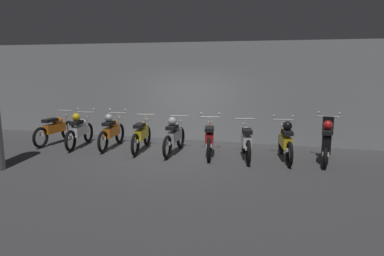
# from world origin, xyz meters

# --- Properties ---
(ground_plane) EXTENTS (80.00, 80.00, 0.00)m
(ground_plane) POSITION_xyz_m (0.00, 0.00, 0.00)
(ground_plane) COLOR #424244
(back_wall) EXTENTS (16.26, 0.30, 3.26)m
(back_wall) POSITION_xyz_m (0.00, 2.32, 1.63)
(back_wall) COLOR gray
(back_wall) RESTS_ON ground
(motorbike_slot_0) EXTENTS (0.56, 1.95, 1.03)m
(motorbike_slot_0) POSITION_xyz_m (-4.13, 0.48, 0.49)
(motorbike_slot_0) COLOR black
(motorbike_slot_0) RESTS_ON ground
(motorbike_slot_1) EXTENTS (0.58, 1.94, 1.15)m
(motorbike_slot_1) POSITION_xyz_m (-3.10, 0.29, 0.53)
(motorbike_slot_1) COLOR black
(motorbike_slot_1) RESTS_ON ground
(motorbike_slot_2) EXTENTS (0.59, 1.95, 1.15)m
(motorbike_slot_2) POSITION_xyz_m (-2.07, 0.42, 0.53)
(motorbike_slot_2) COLOR black
(motorbike_slot_2) RESTS_ON ground
(motorbike_slot_3) EXTENTS (0.56, 1.94, 1.03)m
(motorbike_slot_3) POSITION_xyz_m (-1.04, 0.32, 0.49)
(motorbike_slot_3) COLOR black
(motorbike_slot_3) RESTS_ON ground
(motorbike_slot_4) EXTENTS (0.56, 1.95, 1.08)m
(motorbike_slot_4) POSITION_xyz_m (-0.00, 0.29, 0.53)
(motorbike_slot_4) COLOR black
(motorbike_slot_4) RESTS_ON ground
(motorbike_slot_5) EXTENTS (0.62, 1.93, 1.15)m
(motorbike_slot_5) POSITION_xyz_m (1.03, 0.32, 0.49)
(motorbike_slot_5) COLOR black
(motorbike_slot_5) RESTS_ON ground
(motorbike_slot_6) EXTENTS (0.62, 1.93, 1.03)m
(motorbike_slot_6) POSITION_xyz_m (2.06, 0.26, 0.49)
(motorbike_slot_6) COLOR black
(motorbike_slot_6) RESTS_ON ground
(motorbike_slot_7) EXTENTS (0.59, 1.94, 1.15)m
(motorbike_slot_7) POSITION_xyz_m (3.09, 0.35, 0.53)
(motorbike_slot_7) COLOR black
(motorbike_slot_7) RESTS_ON ground
(motorbike_slot_8) EXTENTS (0.59, 1.68, 1.29)m
(motorbike_slot_8) POSITION_xyz_m (4.13, 0.36, 0.57)
(motorbike_slot_8) COLOR black
(motorbike_slot_8) RESTS_ON ground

